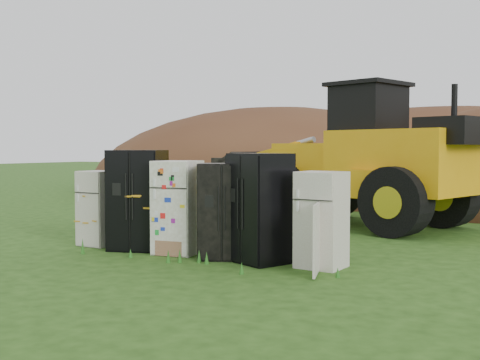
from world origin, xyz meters
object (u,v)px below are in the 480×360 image
at_px(fridge_black_side, 138,200).
at_px(wheel_loader, 339,155).
at_px(fridge_leftmost, 99,208).
at_px(fridge_open_door, 322,220).
at_px(fridge_black_right, 260,208).
at_px(fridge_dark_mid, 224,211).
at_px(fridge_sticker, 178,207).

bearing_deg(fridge_black_side, wheel_loader, 53.58).
height_order(fridge_leftmost, wheel_loader, wheel_loader).
distance_m(fridge_leftmost, fridge_open_door, 4.87).
relative_size(fridge_leftmost, wheel_loader, 0.20).
bearing_deg(fridge_black_right, wheel_loader, 120.96).
distance_m(fridge_dark_mid, wheel_loader, 6.07).
bearing_deg(fridge_dark_mid, fridge_leftmost, 154.24).
relative_size(fridge_sticker, fridge_black_right, 0.92).
bearing_deg(fridge_leftmost, fridge_dark_mid, 1.32).
height_order(fridge_dark_mid, fridge_black_right, fridge_black_right).
xyz_separation_m(fridge_leftmost, fridge_black_right, (3.76, -0.06, 0.19)).
distance_m(fridge_dark_mid, fridge_open_door, 1.86).
distance_m(fridge_black_side, fridge_sticker, 0.96).
bearing_deg(fridge_dark_mid, fridge_open_door, -22.84).
xyz_separation_m(fridge_leftmost, fridge_dark_mid, (3.01, -0.05, 0.10)).
xyz_separation_m(fridge_sticker, fridge_black_right, (1.77, -0.03, 0.07)).
height_order(fridge_leftmost, fridge_black_side, fridge_black_side).
height_order(fridge_leftmost, fridge_open_door, fridge_open_door).
xyz_separation_m(fridge_leftmost, fridge_open_door, (4.87, 0.02, 0.04)).
bearing_deg(fridge_black_right, fridge_sticker, -156.44).
distance_m(fridge_sticker, fridge_black_right, 1.78).
distance_m(fridge_black_right, fridge_open_door, 1.13).
bearing_deg(fridge_leftmost, fridge_black_side, 0.59).
distance_m(fridge_black_side, fridge_black_right, 2.73).
height_order(fridge_leftmost, fridge_black_right, fridge_black_right).
distance_m(fridge_open_door, wheel_loader, 6.28).
xyz_separation_m(fridge_sticker, fridge_dark_mid, (1.03, -0.02, -0.02)).
bearing_deg(fridge_open_door, fridge_black_side, -174.83).
relative_size(fridge_leftmost, fridge_open_door, 0.95).
bearing_deg(fridge_leftmost, fridge_sticker, 1.35).
relative_size(fridge_leftmost, fridge_black_side, 0.78).
bearing_deg(wheel_loader, fridge_leftmost, -100.14).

